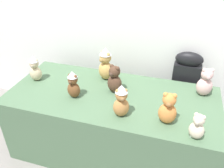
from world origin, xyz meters
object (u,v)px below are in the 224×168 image
object	(u,v)px
teddy_bear_ginger	(168,109)
teddy_bear_cocoa	(115,80)
teddy_bear_chestnut	(73,85)
display_table	(112,123)
teddy_bear_caramel	(121,101)
teddy_bear_blush	(205,83)
teddy_bear_honey	(106,64)
teddy_bear_sand	(35,69)
teddy_bear_cream	(197,127)
instrument_case	(183,93)

from	to	relation	value
teddy_bear_ginger	teddy_bear_cocoa	size ratio (longest dim) A/B	0.99
teddy_bear_cocoa	teddy_bear_chestnut	world-z (taller)	teddy_bear_cocoa
teddy_bear_cocoa	display_table	bearing A→B (deg)	-71.13
teddy_bear_caramel	teddy_bear_blush	distance (m)	0.83
teddy_bear_honey	teddy_bear_blush	size ratio (longest dim) A/B	1.25
teddy_bear_honey	teddy_bear_sand	distance (m)	0.71
teddy_bear_caramel	teddy_bear_ginger	bearing A→B (deg)	-21.85
teddy_bear_ginger	teddy_bear_caramel	distance (m)	0.37
teddy_bear_cream	teddy_bear_chestnut	size ratio (longest dim) A/B	0.81
teddy_bear_sand	teddy_bear_cream	world-z (taller)	teddy_bear_sand
teddy_bear_cocoa	teddy_bear_caramel	bearing A→B (deg)	-41.54
teddy_bear_honey	teddy_bear_chestnut	xyz separation A→B (m)	(-0.17, -0.40, -0.04)
instrument_case	teddy_bear_ginger	bearing A→B (deg)	-97.30
instrument_case	teddy_bear_sand	size ratio (longest dim) A/B	3.62
teddy_bear_chestnut	teddy_bear_blush	xyz separation A→B (m)	(1.14, 0.38, -0.00)
display_table	teddy_bear_honey	world-z (taller)	teddy_bear_honey
teddy_bear_ginger	teddy_bear_cocoa	xyz separation A→B (m)	(-0.52, 0.30, 0.00)
display_table	teddy_bear_honey	distance (m)	0.61
teddy_bear_cream	teddy_bear_cocoa	bearing A→B (deg)	172.46
display_table	teddy_bear_sand	distance (m)	0.96
teddy_bear_caramel	teddy_bear_blush	xyz separation A→B (m)	(0.65, 0.51, -0.01)
teddy_bear_chestnut	teddy_bear_blush	distance (m)	1.20
teddy_bear_caramel	teddy_bear_blush	size ratio (longest dim) A/B	1.05
teddy_bear_sand	teddy_bear_ginger	distance (m)	1.37
instrument_case	teddy_bear_cocoa	bearing A→B (deg)	-140.22
display_table	teddy_bear_blush	xyz separation A→B (m)	(0.81, 0.25, 0.48)
instrument_case	teddy_bear_ginger	size ratio (longest dim) A/B	3.57
teddy_bear_chestnut	teddy_bear_ginger	bearing A→B (deg)	1.00
teddy_bear_caramel	teddy_bear_cocoa	bearing A→B (deg)	89.74
teddy_bear_cocoa	teddy_bear_chestnut	size ratio (longest dim) A/B	1.04
teddy_bear_sand	teddy_bear_blush	bearing A→B (deg)	-0.79
teddy_bear_blush	instrument_case	bearing A→B (deg)	104.07
teddy_bear_cocoa	teddy_bear_cream	world-z (taller)	teddy_bear_cocoa
teddy_bear_blush	teddy_bear_sand	bearing A→B (deg)	175.16
teddy_bear_cream	teddy_bear_blush	world-z (taller)	teddy_bear_blush
display_table	teddy_bear_cocoa	bearing A→B (deg)	85.62
display_table	teddy_bear_cream	xyz separation A→B (m)	(0.74, -0.35, 0.46)
teddy_bear_honey	teddy_bear_chestnut	distance (m)	0.44
teddy_bear_honey	teddy_bear_cocoa	bearing A→B (deg)	-21.41
display_table	teddy_bear_ginger	size ratio (longest dim) A/B	7.08
teddy_bear_sand	teddy_bear_cream	size ratio (longest dim) A/B	1.26
teddy_bear_caramel	teddy_bear_cream	size ratio (longest dim) A/B	1.35
instrument_case	teddy_bear_honey	world-z (taller)	teddy_bear_honey
teddy_bear_sand	display_table	bearing A→B (deg)	-10.81
teddy_bear_blush	teddy_bear_honey	bearing A→B (deg)	166.50
display_table	teddy_bear_ginger	world-z (taller)	teddy_bear_ginger
teddy_bear_cocoa	teddy_bear_sand	bearing A→B (deg)	-154.64
teddy_bear_sand	teddy_bear_blush	size ratio (longest dim) A/B	0.98
display_table	teddy_bear_cream	size ratio (longest dim) A/B	9.03
instrument_case	teddy_bear_honey	distance (m)	0.94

